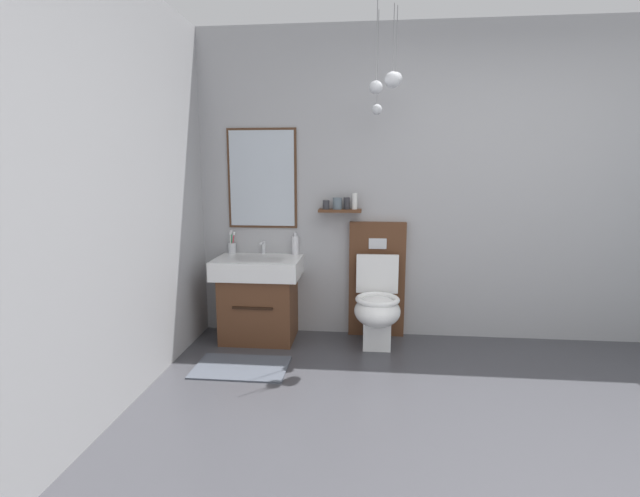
% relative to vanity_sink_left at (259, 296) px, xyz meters
% --- Properties ---
extents(wall_back, '(5.21, 0.62, 2.61)m').
position_rel_vanity_sink_left_xyz_m(wall_back, '(1.93, 0.28, 0.93)').
color(wall_back, '#A8A8AA').
rests_on(wall_back, ground).
extents(wall_left, '(0.12, 4.27, 2.61)m').
position_rel_vanity_sink_left_xyz_m(wall_left, '(-0.60, -1.80, 0.93)').
color(wall_left, '#A8A8AA').
rests_on(wall_left, ground).
extents(bath_mat, '(0.68, 0.44, 0.01)m').
position_rel_vanity_sink_left_xyz_m(bath_mat, '(0.00, -0.61, -0.37)').
color(bath_mat, '#474C56').
rests_on(bath_mat, ground).
extents(vanity_sink_left, '(0.71, 0.52, 0.71)m').
position_rel_vanity_sink_left_xyz_m(vanity_sink_left, '(0.00, 0.00, 0.00)').
color(vanity_sink_left, '#56331E').
rests_on(vanity_sink_left, ground).
extents(tap_on_left_sink, '(0.03, 0.13, 0.11)m').
position_rel_vanity_sink_left_xyz_m(tap_on_left_sink, '(-0.00, 0.19, 0.40)').
color(tap_on_left_sink, silver).
rests_on(tap_on_left_sink, vanity_sink_left).
extents(toilet, '(0.48, 0.62, 1.00)m').
position_rel_vanity_sink_left_xyz_m(toilet, '(1.00, 0.02, -0.00)').
color(toilet, '#56331E').
rests_on(toilet, ground).
extents(toothbrush_cup, '(0.07, 0.07, 0.21)m').
position_rel_vanity_sink_left_xyz_m(toothbrush_cup, '(-0.28, 0.18, 0.39)').
color(toothbrush_cup, silver).
rests_on(toothbrush_cup, vanity_sink_left).
extents(soap_dispenser, '(0.06, 0.06, 0.20)m').
position_rel_vanity_sink_left_xyz_m(soap_dispenser, '(0.29, 0.19, 0.41)').
color(soap_dispenser, white).
rests_on(soap_dispenser, vanity_sink_left).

